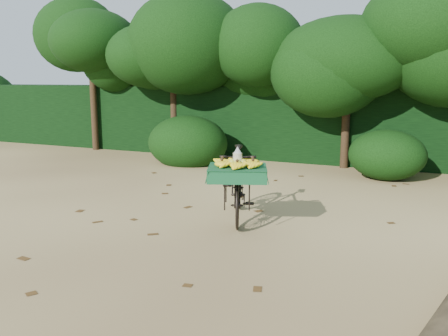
% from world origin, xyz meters
% --- Properties ---
extents(ground, '(80.00, 80.00, 0.00)m').
position_xyz_m(ground, '(0.00, 0.00, 0.00)').
color(ground, '#D4B971').
rests_on(ground, ground).
extents(vendor_bicycle, '(1.22, 1.88, 1.05)m').
position_xyz_m(vendor_bicycle, '(-0.19, 0.59, 0.54)').
color(vendor_bicycle, black).
rests_on(vendor_bicycle, ground).
extents(hedge_backdrop, '(26.00, 1.80, 1.80)m').
position_xyz_m(hedge_backdrop, '(0.00, 6.30, 0.90)').
color(hedge_backdrop, black).
rests_on(hedge_backdrop, ground).
extents(tree_row, '(14.50, 2.00, 4.00)m').
position_xyz_m(tree_row, '(-0.65, 5.50, 2.00)').
color(tree_row, black).
rests_on(tree_row, ground).
extents(bush_clumps, '(8.80, 1.70, 0.90)m').
position_xyz_m(bush_clumps, '(0.50, 4.30, 0.45)').
color(bush_clumps, black).
rests_on(bush_clumps, ground).
extents(leaf_litter, '(7.00, 7.30, 0.01)m').
position_xyz_m(leaf_litter, '(0.00, 0.65, 0.01)').
color(leaf_litter, '#4A3013').
rests_on(leaf_litter, ground).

